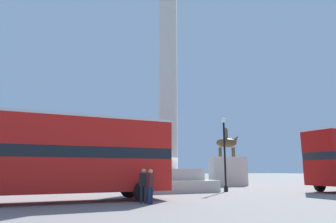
{
  "coord_description": "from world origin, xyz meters",
  "views": [
    {
      "loc": [
        -8.78,
        -21.97,
        1.57
      ],
      "look_at": [
        0.0,
        0.0,
        6.2
      ],
      "focal_mm": 32.0,
      "sensor_mm": 36.0,
      "label": 1
    }
  ],
  "objects": [
    {
      "name": "bus_b",
      "position": [
        -7.94,
        -5.91,
        2.36
      ],
      "size": [
        10.78,
        3.07,
        4.27
      ],
      "rotation": [
        0.0,
        0.0,
        0.04
      ],
      "color": "red",
      "rests_on": "ground_plane"
    },
    {
      "name": "equestrian_statue",
      "position": [
        8.91,
        5.42,
        1.75
      ],
      "size": [
        4.06,
        3.37,
        6.09
      ],
      "rotation": [
        0.0,
        0.0,
        -0.28
      ],
      "color": "beige",
      "rests_on": "ground_plane"
    },
    {
      "name": "street_lamp",
      "position": [
        3.6,
        -2.49,
        2.84
      ],
      "size": [
        0.37,
        0.37,
        5.5
      ],
      "color": "black",
      "rests_on": "ground_plane"
    },
    {
      "name": "pedestrian_by_plinth",
      "position": [
        -4.2,
        -8.26,
        0.88
      ],
      "size": [
        0.43,
        0.41,
        1.61
      ],
      "rotation": [
        0.0,
        0.0,
        0.72
      ],
      "color": "#192347",
      "rests_on": "ground_plane"
    },
    {
      "name": "ground_plane",
      "position": [
        0.0,
        0.0,
        0.0
      ],
      "size": [
        200.0,
        200.0,
        0.0
      ],
      "primitive_type": "plane",
      "color": "gray"
    },
    {
      "name": "monument_column",
      "position": [
        0.0,
        0.0,
        7.04
      ],
      "size": [
        5.8,
        5.8,
        22.87
      ],
      "color": "beige",
      "rests_on": "ground_plane"
    },
    {
      "name": "pedestrian_near_lamp",
      "position": [
        -4.35,
        -7.69,
        0.9
      ],
      "size": [
        0.41,
        0.44,
        1.63
      ],
      "rotation": [
        0.0,
        0.0,
        5.4
      ],
      "color": "#28282D",
      "rests_on": "ground_plane"
    }
  ]
}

